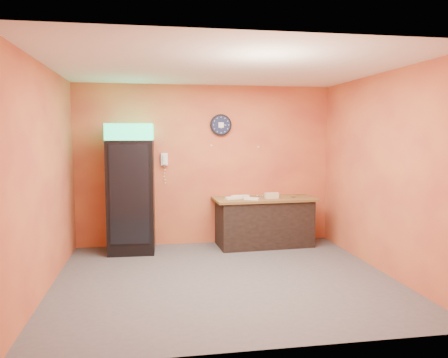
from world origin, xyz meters
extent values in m
plane|color=#47474C|center=(0.00, 0.00, 0.00)|extent=(4.50, 4.50, 0.00)
cube|color=orange|center=(0.00, 2.00, 1.40)|extent=(4.50, 0.02, 2.80)
cube|color=orange|center=(-2.25, 0.00, 1.40)|extent=(0.02, 4.00, 2.80)
cube|color=orange|center=(2.25, 0.00, 1.40)|extent=(0.02, 4.00, 2.80)
cube|color=white|center=(0.00, 0.00, 2.80)|extent=(4.50, 4.00, 0.02)
cube|color=black|center=(-1.28, 1.65, 0.92)|extent=(0.76, 0.76, 1.85)
cube|color=#1ADE89|center=(-1.28, 1.65, 1.98)|extent=(0.76, 0.76, 0.26)
cube|color=black|center=(-1.27, 1.28, 1.00)|extent=(0.61, 0.04, 1.58)
cube|color=black|center=(0.98, 1.64, 0.40)|extent=(1.64, 0.80, 0.80)
cylinder|color=black|center=(0.27, 1.98, 2.11)|extent=(0.38, 0.05, 0.38)
cylinder|color=#0F1433|center=(0.27, 1.95, 2.11)|extent=(0.32, 0.01, 0.32)
cube|color=white|center=(0.27, 1.94, 2.11)|extent=(0.09, 0.00, 0.09)
cube|color=white|center=(-0.73, 1.96, 1.51)|extent=(0.11, 0.07, 0.21)
cube|color=white|center=(-0.73, 1.91, 1.51)|extent=(0.05, 0.04, 0.17)
cube|color=brown|center=(0.98, 1.64, 0.82)|extent=(1.79, 0.86, 0.04)
cube|color=beige|center=(1.08, 1.53, 0.87)|extent=(0.24, 0.11, 0.05)
cube|color=beige|center=(1.08, 1.53, 0.92)|extent=(0.24, 0.11, 0.05)
cube|color=white|center=(0.42, 1.57, 0.86)|extent=(0.30, 0.19, 0.04)
cube|color=white|center=(0.71, 1.44, 0.86)|extent=(0.26, 0.21, 0.04)
cube|color=white|center=(0.57, 1.71, 0.87)|extent=(0.31, 0.14, 0.04)
cylinder|color=silver|center=(1.02, 1.78, 0.88)|extent=(0.07, 0.07, 0.07)
camera|label=1|loc=(-0.96, -5.65, 1.93)|focal=35.00mm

